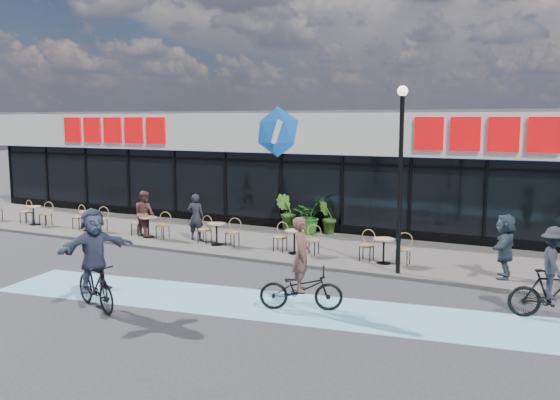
% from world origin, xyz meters
% --- Properties ---
extents(ground, '(120.00, 120.00, 0.00)m').
position_xyz_m(ground, '(0.00, 0.00, 0.00)').
color(ground, '#28282B').
rests_on(ground, ground).
extents(sidewalk, '(44.00, 5.00, 0.10)m').
position_xyz_m(sidewalk, '(0.00, 4.50, 0.05)').
color(sidewalk, '#4F4946').
rests_on(sidewalk, ground).
extents(bike_lane, '(14.17, 4.13, 0.01)m').
position_xyz_m(bike_lane, '(4.00, -1.50, 0.01)').
color(bike_lane, '#65A0C0').
rests_on(bike_lane, ground).
extents(building, '(30.60, 6.57, 4.75)m').
position_xyz_m(building, '(-0.00, 9.93, 2.34)').
color(building, black).
rests_on(building, ground).
extents(lamp_post, '(0.28, 0.28, 5.05)m').
position_xyz_m(lamp_post, '(5.89, 2.30, 3.11)').
color(lamp_post, black).
rests_on(lamp_post, sidewalk).
extents(bistro_set_1, '(1.54, 0.62, 0.90)m').
position_xyz_m(bistro_set_1, '(-9.12, 3.28, 0.56)').
color(bistro_set_1, tan).
rests_on(bistro_set_1, sidewalk).
extents(bistro_set_2, '(1.54, 0.62, 0.90)m').
position_xyz_m(bistro_set_2, '(-6.26, 3.28, 0.56)').
color(bistro_set_2, tan).
rests_on(bistro_set_2, sidewalk).
extents(bistro_set_3, '(1.54, 0.62, 0.90)m').
position_xyz_m(bistro_set_3, '(-3.39, 3.28, 0.56)').
color(bistro_set_3, tan).
rests_on(bistro_set_3, sidewalk).
extents(bistro_set_4, '(1.54, 0.62, 0.90)m').
position_xyz_m(bistro_set_4, '(-0.52, 3.28, 0.56)').
color(bistro_set_4, tan).
rests_on(bistro_set_4, sidewalk).
extents(bistro_set_5, '(1.54, 0.62, 0.90)m').
position_xyz_m(bistro_set_5, '(2.35, 3.28, 0.56)').
color(bistro_set_5, tan).
rests_on(bistro_set_5, sidewalk).
extents(bistro_set_6, '(1.54, 0.62, 0.90)m').
position_xyz_m(bistro_set_6, '(5.22, 3.28, 0.56)').
color(bistro_set_6, tan).
rests_on(bistro_set_6, sidewalk).
extents(potted_plant_left, '(0.92, 0.84, 1.35)m').
position_xyz_m(potted_plant_left, '(0.36, 6.70, 0.78)').
color(potted_plant_left, '#35601B').
rests_on(potted_plant_left, sidewalk).
extents(potted_plant_mid, '(0.84, 0.85, 1.21)m').
position_xyz_m(potted_plant_mid, '(2.06, 6.65, 0.70)').
color(potted_plant_mid, '#2C4C15').
rests_on(potted_plant_mid, sidewalk).
extents(potted_plant_right, '(1.23, 1.36, 1.35)m').
position_xyz_m(potted_plant_right, '(1.38, 6.45, 0.77)').
color(potted_plant_right, '#27611B').
rests_on(potted_plant_right, sidewalk).
extents(patron_left, '(0.66, 0.51, 1.62)m').
position_xyz_m(patron_left, '(-1.61, 3.57, 0.91)').
color(patron_left, black).
rests_on(patron_left, sidewalk).
extents(patron_right, '(0.94, 0.82, 1.64)m').
position_xyz_m(patron_right, '(-3.66, 3.34, 0.92)').
color(patron_right, brown).
rests_on(patron_right, sidewalk).
extents(pedestrian_a, '(0.56, 1.61, 1.71)m').
position_xyz_m(pedestrian_a, '(8.53, 3.09, 0.96)').
color(pedestrian_a, '#2A3742').
rests_on(pedestrian_a, sidewalk).
extents(cyclist_a, '(1.98, 1.32, 2.13)m').
position_xyz_m(cyclist_a, '(4.70, -1.47, 0.70)').
color(cyclist_a, black).
rests_on(cyclist_a, ground).
extents(cyclist_b, '(1.87, 1.13, 2.02)m').
position_xyz_m(cyclist_b, '(9.78, 0.39, 0.87)').
color(cyclist_b, black).
rests_on(cyclist_b, ground).
extents(cyclist_c, '(1.90, 1.81, 2.32)m').
position_xyz_m(cyclist_c, '(0.51, -3.50, 1.07)').
color(cyclist_c, black).
rests_on(cyclist_c, ground).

